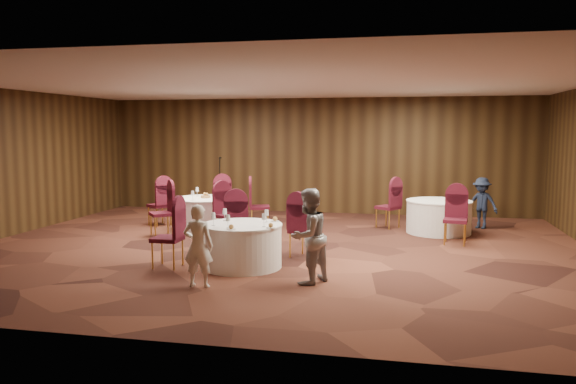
% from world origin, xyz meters
% --- Properties ---
extents(ground, '(12.00, 12.00, 0.00)m').
position_xyz_m(ground, '(0.00, 0.00, 0.00)').
color(ground, black).
rests_on(ground, ground).
extents(room_shell, '(12.00, 12.00, 12.00)m').
position_xyz_m(room_shell, '(0.00, 0.00, 1.96)').
color(room_shell, silver).
rests_on(room_shell, ground).
extents(table_main, '(1.37, 1.37, 0.74)m').
position_xyz_m(table_main, '(-0.22, -1.57, 0.38)').
color(table_main, white).
rests_on(table_main, ground).
extents(table_left, '(1.48, 1.48, 0.74)m').
position_xyz_m(table_left, '(-2.10, 1.76, 0.38)').
color(table_left, white).
rests_on(table_left, ground).
extents(table_right, '(1.45, 1.45, 0.74)m').
position_xyz_m(table_right, '(3.21, 2.41, 0.38)').
color(table_right, white).
rests_on(table_right, ground).
extents(chairs_main, '(2.75, 2.03, 1.00)m').
position_xyz_m(chairs_main, '(-0.49, -0.96, 0.50)').
color(chairs_main, '#390B16').
rests_on(chairs_main, ground).
extents(chairs_left, '(3.15, 2.90, 1.00)m').
position_xyz_m(chairs_left, '(-2.08, 1.78, 0.50)').
color(chairs_left, '#390B16').
rests_on(chairs_left, ground).
extents(chairs_right, '(2.06, 2.32, 1.00)m').
position_xyz_m(chairs_right, '(2.77, 2.02, 0.50)').
color(chairs_right, '#390B16').
rests_on(chairs_right, ground).
extents(tabletop_main, '(1.10, 1.07, 0.22)m').
position_xyz_m(tabletop_main, '(-0.08, -1.67, 0.84)').
color(tabletop_main, silver).
rests_on(tabletop_main, table_main).
extents(tabletop_left, '(0.85, 0.85, 0.22)m').
position_xyz_m(tabletop_left, '(-2.09, 1.75, 0.82)').
color(tabletop_left, silver).
rests_on(tabletop_left, table_left).
extents(tabletop_right, '(0.08, 0.08, 0.22)m').
position_xyz_m(tabletop_right, '(3.36, 2.12, 0.90)').
color(tabletop_right, silver).
rests_on(tabletop_right, table_right).
extents(mic_stand, '(0.24, 0.24, 1.59)m').
position_xyz_m(mic_stand, '(-2.47, 3.90, 0.46)').
color(mic_stand, black).
rests_on(mic_stand, ground).
extents(woman_a, '(0.46, 0.31, 1.24)m').
position_xyz_m(woman_a, '(-0.50, -2.87, 0.62)').
color(woman_a, white).
rests_on(woman_a, ground).
extents(woman_b, '(0.83, 0.88, 1.45)m').
position_xyz_m(woman_b, '(1.05, -2.32, 0.72)').
color(woman_b, '#A4A4A8').
rests_on(woman_b, ground).
extents(man_c, '(0.90, 0.76, 1.21)m').
position_xyz_m(man_c, '(4.22, 3.22, 0.60)').
color(man_c, '#151D30').
rests_on(man_c, ground).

